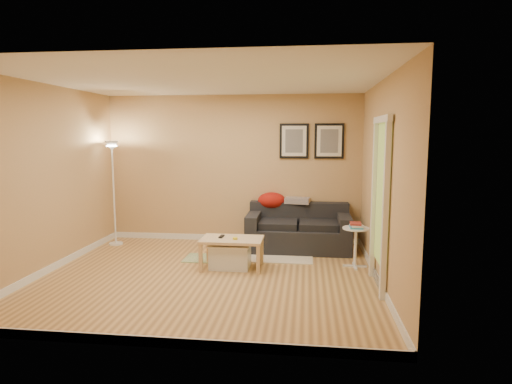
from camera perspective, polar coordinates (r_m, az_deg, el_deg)
floor at (r=5.98m, az=-6.32°, el=-11.02°), size 4.50×4.50×0.00m
ceiling at (r=5.72m, az=-6.71°, el=14.53°), size 4.50×4.50×0.00m
wall_back at (r=7.66m, az=-3.08°, el=3.04°), size 4.50×0.00×4.50m
wall_front at (r=3.80m, az=-13.41°, el=-1.75°), size 4.50×0.00×4.50m
wall_left at (r=6.59m, az=-25.91°, el=1.57°), size 0.00×4.00×4.00m
wall_right at (r=5.63m, az=16.38°, el=1.12°), size 0.00×4.00×4.00m
baseboard_back at (r=7.85m, az=-3.03°, el=-6.10°), size 4.50×0.02×0.10m
baseboard_front at (r=4.20m, az=-12.81°, el=-18.83°), size 4.50×0.02×0.10m
baseboard_left at (r=6.82m, az=-25.23°, el=-8.94°), size 0.02×4.00×0.10m
baseboard_right at (r=5.90m, az=15.82°, el=-11.03°), size 0.02×4.00×0.10m
sofa at (r=7.22m, az=5.65°, el=-4.69°), size 1.70×0.90×0.75m
red_throw at (r=7.49m, az=2.11°, el=-1.13°), size 0.48×0.36×0.28m
plaid_throw at (r=7.46m, az=5.52°, el=-1.12°), size 0.45×0.32×0.10m
framed_print_left at (r=7.50m, az=5.07°, el=6.76°), size 0.50×0.04×0.60m
framed_print_right at (r=7.51m, az=9.69°, el=6.68°), size 0.50×0.04×0.60m
area_rug at (r=6.90m, az=2.26°, el=-8.39°), size 1.25×0.85×0.01m
green_runner at (r=6.78m, az=-6.47°, el=-8.73°), size 0.70×0.50×0.01m
coffee_table at (r=6.24m, az=-3.19°, el=-8.10°), size 0.89×0.55×0.44m
remote_control at (r=6.26m, az=-4.60°, el=-5.90°), size 0.06×0.16×0.02m
tape_roll at (r=6.11m, az=-2.79°, el=-6.17°), size 0.07×0.07×0.03m
storage_bin at (r=6.27m, az=-3.44°, el=-8.41°), size 0.58×0.42×0.36m
side_table at (r=6.41m, az=13.04°, el=-7.17°), size 0.38×0.38×0.58m
book_stack at (r=6.33m, az=13.15°, el=-4.32°), size 0.19×0.24×0.07m
floor_lamp at (r=7.81m, az=-18.34°, el=-0.49°), size 0.24×0.24×1.82m
doorway at (r=5.51m, az=16.02°, el=-1.88°), size 0.12×1.01×2.13m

